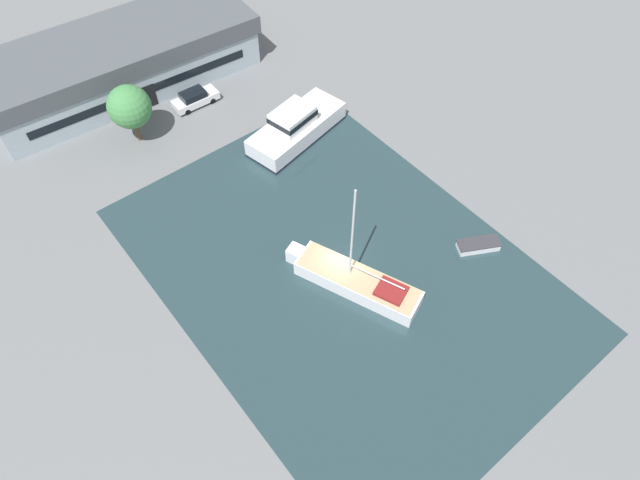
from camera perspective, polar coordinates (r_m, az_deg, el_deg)
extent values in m
plane|color=slate|center=(45.55, 2.11, -2.84)|extent=(440.00, 440.00, 0.00)
cube|color=#23383D|center=(45.54, 2.11, -2.84)|extent=(25.29, 35.57, 0.01)
cube|color=#99A8B2|center=(64.49, -19.09, 15.88)|extent=(27.27, 11.65, 3.57)
cube|color=#474C51|center=(63.04, -19.76, 17.84)|extent=(28.09, 12.00, 1.86)
cube|color=black|center=(60.83, -17.13, 13.40)|extent=(2.40, 0.22, 2.50)
cube|color=black|center=(60.41, -17.29, 13.93)|extent=(22.63, 1.54, 0.89)
cylinder|color=brown|center=(57.41, -17.84, 10.46)|extent=(0.38, 0.38, 2.42)
sphere|color=#428447|center=(55.74, -18.53, 12.52)|extent=(4.00, 4.00, 4.00)
cube|color=silver|center=(60.41, -12.33, 13.57)|extent=(4.70, 1.93, 0.72)
cube|color=black|center=(59.94, -12.60, 14.00)|extent=(2.46, 1.66, 0.65)
cube|color=black|center=(60.33, -11.57, 14.46)|extent=(0.08, 1.44, 0.52)
cylinder|color=black|center=(61.65, -11.47, 14.23)|extent=(0.61, 0.22, 0.60)
cylinder|color=black|center=(60.48, -10.69, 13.53)|extent=(0.61, 0.22, 0.60)
cylinder|color=black|center=(60.80, -13.85, 13.09)|extent=(0.61, 0.22, 0.60)
cylinder|color=black|center=(59.61, -13.11, 12.36)|extent=(0.61, 0.22, 0.60)
cube|color=white|center=(44.00, 3.79, -4.27)|extent=(6.09, 10.18, 1.39)
cube|color=white|center=(45.51, -2.44, -1.41)|extent=(1.53, 1.55, 1.39)
cube|color=tan|center=(43.39, 3.84, -3.74)|extent=(5.85, 9.77, 0.08)
cylinder|color=silver|center=(39.80, 3.25, 0.46)|extent=(0.16, 0.16, 9.25)
cylinder|color=silver|center=(42.15, 5.73, -3.69)|extent=(1.76, 4.19, 0.12)
cube|color=maroon|center=(42.73, 7.12, -5.07)|extent=(2.50, 2.70, 0.30)
cube|color=white|center=(55.32, -2.33, 11.03)|extent=(10.82, 5.85, 1.82)
cube|color=black|center=(55.82, -2.31, 10.44)|extent=(10.94, 5.95, 0.18)
cube|color=white|center=(53.91, -2.76, 12.13)|extent=(4.38, 3.51, 1.62)
cube|color=black|center=(53.81, -2.77, 12.26)|extent=(4.47, 3.60, 0.52)
cube|color=white|center=(48.20, 15.54, -0.54)|extent=(3.56, 2.70, 0.65)
cube|color=#333338|center=(47.92, 15.64, -0.27)|extent=(3.71, 2.83, 0.08)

